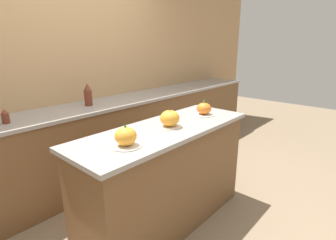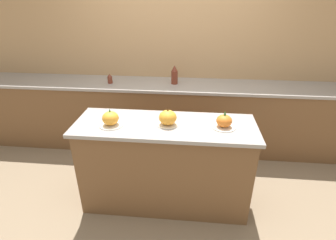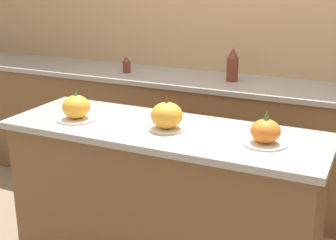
{
  "view_description": "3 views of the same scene",
  "coord_description": "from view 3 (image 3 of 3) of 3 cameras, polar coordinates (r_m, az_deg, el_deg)",
  "views": [
    {
      "loc": [
        -1.54,
        -1.39,
        1.6
      ],
      "look_at": [
        0.08,
        0.05,
        0.97
      ],
      "focal_mm": 28.0,
      "sensor_mm": 36.0,
      "label": 1
    },
    {
      "loc": [
        0.24,
        -2.15,
        2.04
      ],
      "look_at": [
        0.03,
        -0.03,
        0.99
      ],
      "focal_mm": 28.0,
      "sensor_mm": 36.0,
      "label": 2
    },
    {
      "loc": [
        1.0,
        -2.07,
        1.71
      ],
      "look_at": [
        0.03,
        0.0,
        0.98
      ],
      "focal_mm": 50.0,
      "sensor_mm": 36.0,
      "label": 3
    }
  ],
  "objects": [
    {
      "name": "pumpkin_cake_left",
      "position": [
        2.59,
        -11.12,
        1.43
      ],
      "size": [
        0.22,
        0.22,
        0.17
      ],
      "color": "silver",
      "rests_on": "kitchen_island"
    },
    {
      "name": "pumpkin_cake_center",
      "position": [
        2.38,
        -0.15,
        0.47
      ],
      "size": [
        0.19,
        0.19,
        0.18
      ],
      "color": "silver",
      "rests_on": "kitchen_island"
    },
    {
      "name": "kitchen_island",
      "position": [
        2.61,
        -0.56,
        -10.62
      ],
      "size": [
        1.7,
        0.59,
        0.93
      ],
      "color": "brown",
      "rests_on": "ground_plane"
    },
    {
      "name": "pumpkin_cake_right",
      "position": [
        2.23,
        11.79,
        -1.5
      ],
      "size": [
        0.21,
        0.21,
        0.16
      ],
      "color": "silver",
      "rests_on": "kitchen_island"
    },
    {
      "name": "back_counter",
      "position": [
        3.59,
        7.43,
        -2.62
      ],
      "size": [
        6.0,
        0.6,
        0.94
      ],
      "color": "brown",
      "rests_on": "ground_plane"
    },
    {
      "name": "bottle_tall",
      "position": [
        3.44,
        7.82,
        6.65
      ],
      "size": [
        0.09,
        0.09,
        0.25
      ],
      "color": "maroon",
      "rests_on": "back_counter"
    },
    {
      "name": "wall_back",
      "position": [
        3.71,
        9.52,
        10.39
      ],
      "size": [
        8.0,
        0.06,
        2.5
      ],
      "color": "tan",
      "rests_on": "ground_plane"
    },
    {
      "name": "bottle_short",
      "position": [
        3.74,
        -5.07,
        6.71
      ],
      "size": [
        0.06,
        0.06,
        0.13
      ],
      "color": "maroon",
      "rests_on": "back_counter"
    }
  ]
}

